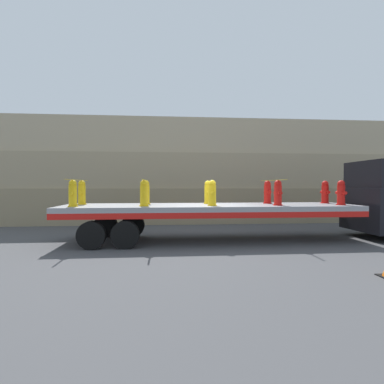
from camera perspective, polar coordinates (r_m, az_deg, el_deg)
name	(u,v)px	position (r m, az deg, el deg)	size (l,w,h in m)	color
ground_plane	(210,241)	(11.50, 3.42, -9.26)	(120.00, 120.00, 0.00)	#474749
rock_cliff	(194,172)	(17.63, 0.40, 3.87)	(60.00, 3.30, 5.81)	gray
flatbed_trailer	(195,211)	(11.28, 0.54, -3.63)	(10.92, 2.65, 1.37)	gray
fire_hydrant_yellow_near_0	(73,194)	(11.10, -21.76, -0.28)	(0.34, 0.58, 0.92)	gold
fire_hydrant_yellow_far_0	(82,193)	(12.18, -20.24, -0.14)	(0.34, 0.58, 0.92)	gold
fire_hydrant_yellow_near_1	(144,193)	(10.66, -9.15, -0.26)	(0.34, 0.58, 0.92)	gold
fire_hydrant_yellow_far_1	(146,193)	(11.78, -8.75, -0.12)	(0.34, 0.58, 0.92)	gold
fire_hydrant_yellow_near_2	(212,193)	(10.76, 3.88, -0.24)	(0.34, 0.58, 0.92)	gold
fire_hydrant_yellow_far_2	(208,192)	(11.87, 3.04, -0.09)	(0.34, 0.58, 0.92)	gold
fire_hydrant_red_near_3	(278,193)	(11.39, 16.05, -0.20)	(0.34, 0.58, 0.92)	red
fire_hydrant_red_far_3	(267,192)	(12.45, 14.18, -0.07)	(0.34, 0.58, 0.92)	red
fire_hydrant_red_near_4	(341,193)	(12.47, 26.52, -0.16)	(0.34, 0.58, 0.92)	red
fire_hydrant_red_far_4	(325,192)	(13.44, 24.01, -0.04)	(0.34, 0.58, 0.92)	red
cargo_strap_rear	(77,180)	(11.64, -20.98, 2.16)	(0.05, 2.76, 0.01)	yellow
cargo_strap_middle	(145,180)	(11.21, -8.95, 2.26)	(0.05, 2.76, 0.01)	yellow
cargo_strap_front	(273,180)	(11.91, 15.09, 2.18)	(0.05, 2.76, 0.01)	yellow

